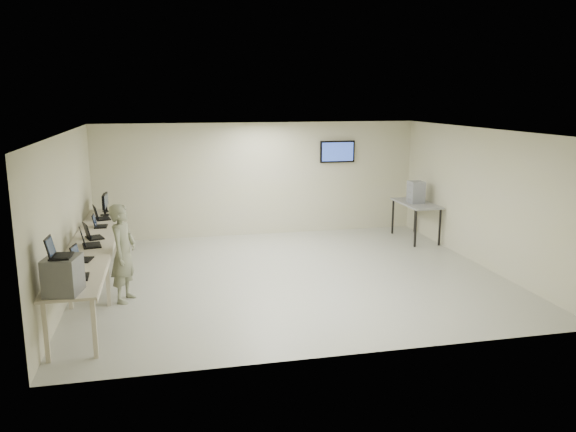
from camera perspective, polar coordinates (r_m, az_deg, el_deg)
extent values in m
cube|color=beige|center=(10.98, 0.23, -6.09)|extent=(8.00, 7.00, 0.01)
cube|color=silver|center=(10.45, 0.24, 8.66)|extent=(8.00, 7.00, 0.01)
cube|color=beige|center=(14.01, -2.93, 3.76)|extent=(8.00, 0.01, 2.80)
cube|color=beige|center=(7.34, 6.28, -3.99)|extent=(8.00, 0.01, 2.80)
cube|color=beige|center=(10.51, -21.55, 0.12)|extent=(0.01, 7.00, 2.80)
cube|color=beige|center=(12.14, 18.99, 1.82)|extent=(0.01, 7.00, 2.80)
cube|color=black|center=(14.38, 4.99, 6.55)|extent=(0.15, 0.04, 0.15)
cube|color=black|center=(14.34, 5.04, 6.53)|extent=(0.90, 0.06, 0.55)
cube|color=#2944A3|center=(14.31, 5.08, 6.52)|extent=(0.82, 0.01, 0.47)
cube|color=#BDB491|center=(10.57, -19.20, -2.54)|extent=(0.75, 6.00, 0.04)
cube|color=beige|center=(10.54, -17.16, -2.61)|extent=(0.02, 6.00, 0.06)
cube|color=beige|center=(8.07, -23.38, -10.73)|extent=(0.06, 0.06, 0.86)
cube|color=beige|center=(7.97, -19.08, -10.66)|extent=(0.06, 0.06, 0.86)
cube|color=beige|center=(9.88, -21.33, -6.42)|extent=(0.06, 0.06, 0.86)
cube|color=beige|center=(9.80, -17.84, -6.32)|extent=(0.06, 0.06, 0.86)
cube|color=beige|center=(11.58, -20.03, -3.65)|extent=(0.06, 0.06, 0.86)
cube|color=beige|center=(11.52, -17.07, -3.54)|extent=(0.06, 0.06, 0.86)
cube|color=beige|center=(13.46, -19.00, -1.45)|extent=(0.06, 0.06, 0.86)
cube|color=beige|center=(13.40, -16.46, -1.34)|extent=(0.06, 0.06, 0.86)
cube|color=slate|center=(7.88, -21.89, -5.61)|extent=(0.49, 0.54, 0.49)
cube|color=black|center=(7.81, -22.04, -3.81)|extent=(0.27, 0.36, 0.02)
cube|color=black|center=(7.80, -23.04, -2.86)|extent=(0.08, 0.34, 0.25)
cube|color=#142037|center=(7.80, -22.93, -2.86)|extent=(0.06, 0.29, 0.21)
cube|color=black|center=(8.53, -20.47, -5.83)|extent=(0.28, 0.37, 0.02)
cube|color=black|center=(8.51, -21.42, -4.95)|extent=(0.09, 0.35, 0.26)
cube|color=#142037|center=(8.51, -21.32, -4.95)|extent=(0.06, 0.30, 0.22)
cube|color=black|center=(9.39, -20.05, -4.20)|extent=(0.29, 0.36, 0.02)
cube|color=black|center=(9.37, -20.82, -3.48)|extent=(0.12, 0.31, 0.23)
cube|color=#142037|center=(9.37, -20.74, -3.47)|extent=(0.09, 0.28, 0.19)
cube|color=black|center=(10.23, -19.30, -2.83)|extent=(0.36, 0.45, 0.02)
cube|color=black|center=(10.21, -20.17, -2.01)|extent=(0.15, 0.39, 0.29)
cube|color=#142037|center=(10.21, -20.08, -2.01)|extent=(0.12, 0.34, 0.24)
cube|color=black|center=(10.76, -19.02, -2.09)|extent=(0.37, 0.44, 0.02)
cube|color=black|center=(10.75, -19.78, -1.38)|extent=(0.18, 0.35, 0.26)
cube|color=#142037|center=(10.75, -19.70, -1.37)|extent=(0.15, 0.30, 0.22)
cube|color=black|center=(11.66, -18.47, -1.01)|extent=(0.24, 0.33, 0.02)
cube|color=black|center=(11.64, -19.08, -0.42)|extent=(0.06, 0.31, 0.23)
cube|color=#142037|center=(11.64, -19.02, -0.42)|extent=(0.05, 0.27, 0.19)
cube|color=black|center=(12.38, -18.29, -0.25)|extent=(0.36, 0.43, 0.02)
cube|color=black|center=(12.36, -18.96, 0.39)|extent=(0.16, 0.36, 0.27)
cube|color=#142037|center=(12.36, -18.89, 0.39)|extent=(0.13, 0.32, 0.23)
cylinder|color=black|center=(12.78, -18.08, 0.11)|extent=(0.20, 0.20, 0.02)
cube|color=black|center=(12.76, -18.11, 0.51)|extent=(0.04, 0.03, 0.16)
cube|color=black|center=(12.72, -18.17, 1.41)|extent=(0.05, 0.46, 0.31)
cube|color=#142037|center=(12.72, -18.04, 1.42)|extent=(0.00, 0.42, 0.26)
cylinder|color=black|center=(13.15, -17.93, 0.45)|extent=(0.19, 0.19, 0.01)
cube|color=black|center=(13.14, -17.95, 0.80)|extent=(0.04, 0.03, 0.15)
cube|color=black|center=(13.10, -18.01, 1.61)|extent=(0.05, 0.42, 0.28)
cube|color=#142037|center=(13.10, -17.89, 1.62)|extent=(0.00, 0.39, 0.24)
imported|color=gray|center=(9.85, -16.37, -3.64)|extent=(0.59, 0.71, 1.68)
cube|color=gray|center=(13.88, 12.90, 1.26)|extent=(0.71, 1.52, 0.04)
cube|color=black|center=(13.26, 12.82, -1.25)|extent=(0.04, 0.04, 0.87)
cube|color=black|center=(14.43, 10.60, -0.08)|extent=(0.04, 0.04, 0.87)
cube|color=black|center=(13.53, 15.16, -1.11)|extent=(0.04, 0.04, 0.87)
cube|color=black|center=(14.68, 12.80, 0.03)|extent=(0.04, 0.04, 0.87)
cube|color=#969AA7|center=(13.85, 12.84, 1.69)|extent=(0.33, 0.36, 0.17)
cube|color=#969AA7|center=(13.82, 12.87, 2.39)|extent=(0.33, 0.36, 0.17)
cube|color=#969AA7|center=(13.80, 12.91, 3.10)|extent=(0.33, 0.36, 0.17)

